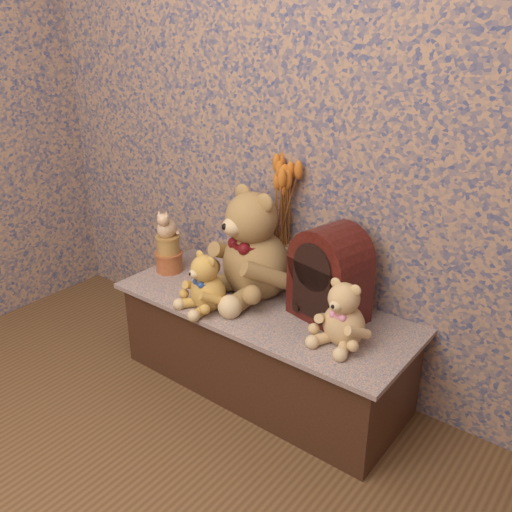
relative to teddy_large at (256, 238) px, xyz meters
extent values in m
cube|color=navy|center=(0.10, 0.17, 0.64)|extent=(3.00, 0.10, 2.60)
cube|color=#364D6F|center=(0.10, -0.08, -0.45)|extent=(1.30, 0.52, 0.40)
cylinder|color=tan|center=(0.06, 0.13, -0.15)|extent=(0.16, 0.16, 0.20)
cylinder|color=#BF7E38|center=(-0.45, -0.08, -0.21)|extent=(0.13, 0.13, 0.09)
cylinder|color=#E0C962|center=(-0.45, -0.08, -0.12)|extent=(0.13, 0.13, 0.08)
camera|label=1|loc=(1.31, -1.68, 0.86)|focal=38.58mm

